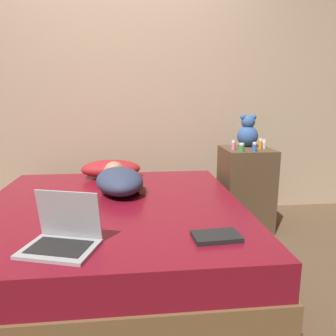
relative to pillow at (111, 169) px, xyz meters
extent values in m
plane|color=brown|center=(0.05, -0.70, -0.55)|extent=(12.00, 12.00, 0.00)
cube|color=tan|center=(0.05, 0.48, 0.75)|extent=(8.00, 0.06, 2.60)
cube|color=brown|center=(0.05, -0.70, -0.41)|extent=(1.73, 1.80, 0.28)
cube|color=maroon|center=(0.05, -0.70, -0.17)|extent=(1.70, 1.77, 0.19)
cube|color=brown|center=(1.18, -0.07, -0.19)|extent=(0.41, 0.44, 0.72)
ellipsoid|color=maroon|center=(0.00, 0.00, 0.00)|extent=(0.50, 0.27, 0.15)
ellipsoid|color=#2D3851|center=(0.09, -0.47, 0.01)|extent=(0.42, 0.57, 0.18)
sphere|color=#A87556|center=(0.03, -0.14, 0.01)|extent=(0.17, 0.17, 0.17)
cylinder|color=#A87556|center=(0.23, -0.41, -0.05)|extent=(0.10, 0.24, 0.06)
cube|color=#9E9EA3|center=(-0.15, -1.35, -0.07)|extent=(0.38, 0.33, 0.02)
cube|color=black|center=(-0.15, -1.35, -0.06)|extent=(0.31, 0.24, 0.00)
cube|color=#9E9EA3|center=(-0.12, -1.25, 0.06)|extent=(0.32, 0.13, 0.24)
cube|color=black|center=(-0.12, -1.25, 0.06)|extent=(0.28, 0.12, 0.21)
sphere|color=#335693|center=(1.22, 0.05, 0.26)|extent=(0.19, 0.19, 0.19)
sphere|color=#335693|center=(1.22, 0.05, 0.39)|extent=(0.12, 0.12, 0.12)
sphere|color=#335693|center=(1.17, 0.05, 0.43)|extent=(0.05, 0.05, 0.05)
sphere|color=#335693|center=(1.26, 0.05, 0.43)|extent=(0.05, 0.05, 0.05)
cylinder|color=white|center=(1.32, -0.08, 0.20)|extent=(0.05, 0.05, 0.06)
cylinder|color=white|center=(1.32, -0.08, 0.24)|extent=(0.05, 0.05, 0.02)
cylinder|color=#3866B2|center=(1.18, -0.23, 0.20)|extent=(0.04, 0.04, 0.06)
cylinder|color=white|center=(1.18, -0.23, 0.24)|extent=(0.03, 0.03, 0.02)
cylinder|color=orange|center=(1.27, -0.12, 0.21)|extent=(0.03, 0.03, 0.07)
cylinder|color=white|center=(1.27, -0.12, 0.25)|extent=(0.03, 0.03, 0.02)
cylinder|color=#3D8E4C|center=(1.07, -0.22, 0.20)|extent=(0.05, 0.05, 0.05)
cylinder|color=white|center=(1.07, -0.22, 0.23)|extent=(0.04, 0.04, 0.02)
cylinder|color=pink|center=(1.04, -0.12, 0.20)|extent=(0.03, 0.03, 0.06)
cylinder|color=white|center=(1.04, -0.12, 0.24)|extent=(0.03, 0.03, 0.02)
cube|color=black|center=(0.59, -1.31, -0.06)|extent=(0.24, 0.16, 0.02)
camera|label=1|loc=(0.19, -2.78, 0.62)|focal=35.00mm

